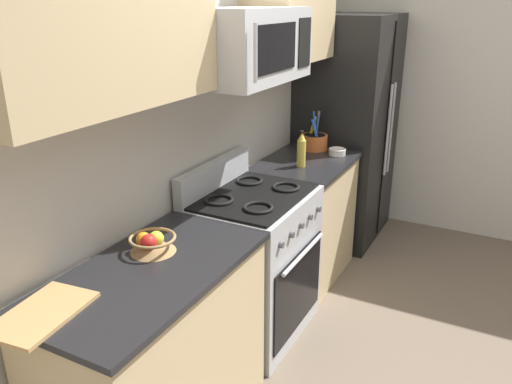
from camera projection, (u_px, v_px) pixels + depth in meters
ground_plane at (354, 359)px, 3.04m from camera, size 16.00×16.00×0.00m
wall_back at (198, 125)px, 3.03m from camera, size 8.00×0.10×2.60m
counter_left at (157, 355)px, 2.38m from camera, size 1.14×0.60×0.91m
range_oven at (253, 263)px, 3.17m from camera, size 0.76×0.64×1.09m
counter_right at (304, 219)px, 3.84m from camera, size 0.83×0.60×0.91m
refrigerator at (347, 130)px, 4.38m from camera, size 0.88×0.71×1.89m
wall_right at (443, 85)px, 4.42m from camera, size 0.10×8.00×2.60m
microwave at (249, 45)px, 2.72m from camera, size 0.80×0.44×0.38m
upper_cabinets_left at (96, 9)px, 1.90m from camera, size 1.13×0.34×0.73m
upper_cabinets_right at (291, 4)px, 3.37m from camera, size 0.82×0.34×0.73m
utensil_crock at (314, 141)px, 3.94m from camera, size 0.20×0.20×0.31m
fruit_basket at (152, 243)px, 2.35m from camera, size 0.22×0.22×0.10m
cutting_board at (42, 313)px, 1.89m from camera, size 0.40×0.27×0.02m
bottle_oil at (301, 150)px, 3.52m from camera, size 0.06×0.06×0.25m
prep_bowl at (337, 151)px, 3.81m from camera, size 0.13×0.13×0.05m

